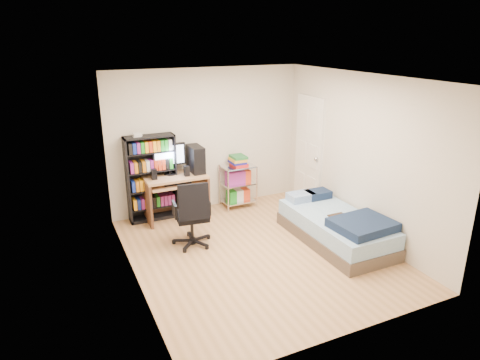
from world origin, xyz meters
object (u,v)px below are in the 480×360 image
computer_desk (180,178)px  bed (337,227)px  office_chair (192,225)px  media_shelf (152,177)px

computer_desk → bed: bearing=-46.2°
office_chair → media_shelf: bearing=110.4°
office_chair → bed: size_ratio=0.54×
media_shelf → office_chair: size_ratio=1.49×
media_shelf → computer_desk: size_ratio=1.17×
media_shelf → computer_desk: bearing=-11.2°
media_shelf → computer_desk: media_shelf is taller
office_chair → bed: office_chair is taller
media_shelf → office_chair: (0.29, -1.21, -0.43)m
computer_desk → office_chair: 1.20m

